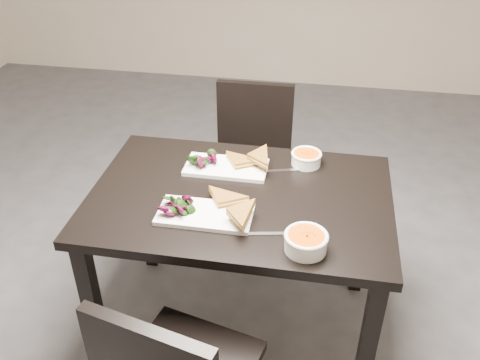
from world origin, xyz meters
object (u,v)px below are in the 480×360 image
(chair_far, at_px, (252,153))
(plate_far, at_px, (226,167))
(soup_bowl_near, at_px, (306,241))
(plate_near, at_px, (205,214))
(soup_bowl_far, at_px, (306,158))
(table, at_px, (240,214))

(chair_far, height_order, plate_far, chair_far)
(soup_bowl_near, bearing_deg, chair_far, 108.15)
(soup_bowl_near, distance_m, plate_far, 0.60)
(chair_far, relative_size, plate_near, 2.39)
(soup_bowl_near, distance_m, soup_bowl_far, 0.56)
(soup_bowl_near, height_order, plate_far, soup_bowl_near)
(soup_bowl_far, bearing_deg, plate_near, -128.34)
(chair_far, xyz_separation_m, plate_far, (-0.02, -0.60, 0.27))
(plate_near, bearing_deg, plate_far, 87.75)
(table, distance_m, soup_bowl_near, 0.42)
(plate_near, distance_m, soup_bowl_near, 0.40)
(table, relative_size, plate_near, 3.37)
(table, bearing_deg, plate_far, 117.03)
(plate_far, bearing_deg, soup_bowl_far, 16.38)
(soup_bowl_near, bearing_deg, table, 134.20)
(chair_far, relative_size, plate_far, 2.43)
(table, height_order, soup_bowl_near, soup_bowl_near)
(chair_far, xyz_separation_m, plate_near, (-0.03, -0.94, 0.27))
(chair_far, relative_size, soup_bowl_near, 5.58)
(plate_far, bearing_deg, chair_far, 88.11)
(table, distance_m, chair_far, 0.80)
(plate_far, distance_m, soup_bowl_far, 0.35)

